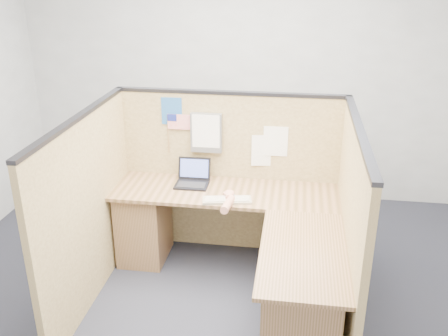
% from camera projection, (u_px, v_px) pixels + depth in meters
% --- Properties ---
extents(floor, '(5.00, 5.00, 0.00)m').
position_uv_depth(floor, '(213.00, 309.00, 3.97)').
color(floor, black).
rests_on(floor, ground).
extents(wall_back, '(5.00, 0.00, 5.00)m').
position_uv_depth(wall_back, '(246.00, 76.00, 5.49)').
color(wall_back, '#9EA0A3').
rests_on(wall_back, floor).
extents(cubicle_partitions, '(2.06, 1.83, 1.53)m').
position_uv_depth(cubicle_partitions, '(221.00, 199.00, 4.07)').
color(cubicle_partitions, olive).
rests_on(cubicle_partitions, floor).
extents(l_desk, '(1.95, 1.75, 0.73)m').
position_uv_depth(l_desk, '(240.00, 250.00, 4.06)').
color(l_desk, brown).
rests_on(l_desk, floor).
extents(laptop, '(0.29, 0.28, 0.21)m').
position_uv_depth(laptop, '(193.00, 178.00, 4.44)').
color(laptop, black).
rests_on(laptop, l_desk).
extents(keyboard, '(0.42, 0.21, 0.03)m').
position_uv_depth(keyboard, '(227.00, 200.00, 4.12)').
color(keyboard, gray).
rests_on(keyboard, l_desk).
extents(mouse, '(0.11, 0.09, 0.04)m').
position_uv_depth(mouse, '(229.00, 196.00, 4.17)').
color(mouse, '#B5B5B9').
rests_on(mouse, l_desk).
extents(hand_forearm, '(0.10, 0.35, 0.07)m').
position_uv_depth(hand_forearm, '(228.00, 201.00, 4.05)').
color(hand_forearm, tan).
rests_on(hand_forearm, l_desk).
extents(blue_poster, '(0.18, 0.01, 0.25)m').
position_uv_depth(blue_poster, '(172.00, 111.00, 4.42)').
color(blue_poster, '#22589E').
rests_on(blue_poster, cubicle_partitions).
extents(american_flag, '(0.22, 0.01, 0.37)m').
position_uv_depth(american_flag, '(176.00, 123.00, 4.44)').
color(american_flag, olive).
rests_on(american_flag, cubicle_partitions).
extents(file_holder, '(0.28, 0.05, 0.36)m').
position_uv_depth(file_holder, '(206.00, 133.00, 4.42)').
color(file_holder, slate).
rests_on(file_holder, cubicle_partitions).
extents(paper_left, '(0.21, 0.01, 0.27)m').
position_uv_depth(paper_left, '(276.00, 141.00, 4.38)').
color(paper_left, white).
rests_on(paper_left, cubicle_partitions).
extents(paper_right, '(0.23, 0.03, 0.29)m').
position_uv_depth(paper_right, '(264.00, 151.00, 4.43)').
color(paper_right, white).
rests_on(paper_right, cubicle_partitions).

